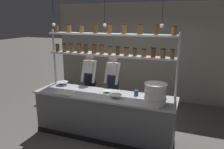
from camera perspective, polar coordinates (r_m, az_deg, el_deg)
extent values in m
plane|color=#5B5651|center=(4.85, -2.07, -15.45)|extent=(40.00, 40.00, 0.00)
cube|color=#9E9384|center=(6.78, 6.63, 6.03)|extent=(5.32, 0.12, 2.88)
cube|color=slate|center=(4.65, -2.12, -10.74)|extent=(2.86, 0.72, 0.88)
cube|color=#B7BABF|center=(4.47, -2.18, -5.39)|extent=(2.92, 0.76, 0.04)
cube|color=black|center=(4.54, -3.97, -17.02)|extent=(2.86, 0.03, 0.10)
cylinder|color=#B7BABF|center=(5.35, -14.49, -0.39)|extent=(0.04, 0.04, 2.18)
cylinder|color=#B7BABF|center=(4.41, 16.35, -3.67)|extent=(0.04, 0.04, 2.18)
cube|color=#B7BABF|center=(4.57, -0.64, 5.06)|extent=(2.76, 0.28, 0.04)
cylinder|color=#513314|center=(5.16, -14.02, 6.72)|extent=(0.09, 0.09, 0.15)
cylinder|color=black|center=(5.15, -14.07, 7.63)|extent=(0.09, 0.09, 0.02)
cylinder|color=brown|center=(5.06, -12.31, 6.79)|extent=(0.09, 0.09, 0.17)
cylinder|color=black|center=(5.05, -12.36, 7.84)|extent=(0.09, 0.09, 0.02)
cylinder|color=brown|center=(4.96, -10.49, 6.80)|extent=(0.09, 0.09, 0.18)
cylinder|color=black|center=(4.95, -10.55, 7.94)|extent=(0.09, 0.09, 0.02)
cylinder|color=brown|center=(4.87, -8.60, 6.74)|extent=(0.10, 0.10, 0.18)
cylinder|color=black|center=(4.85, -8.64, 7.91)|extent=(0.10, 0.10, 0.02)
cylinder|color=#513314|center=(4.79, -6.79, 6.61)|extent=(0.09, 0.09, 0.17)
cylinder|color=black|center=(4.77, -6.82, 7.73)|extent=(0.09, 0.09, 0.02)
cylinder|color=brown|center=(4.70, -4.70, 6.59)|extent=(0.10, 0.10, 0.18)
cylinder|color=black|center=(4.69, -4.73, 7.80)|extent=(0.10, 0.10, 0.02)
cylinder|color=brown|center=(4.63, -2.71, 6.47)|extent=(0.09, 0.09, 0.17)
cylinder|color=black|center=(4.61, -2.72, 7.67)|extent=(0.09, 0.09, 0.02)
cylinder|color=brown|center=(4.56, -0.56, 6.26)|extent=(0.08, 0.08, 0.16)
cylinder|color=black|center=(4.54, -0.56, 7.37)|extent=(0.08, 0.08, 0.02)
cylinder|color=#513314|center=(4.50, 1.51, 6.15)|extent=(0.09, 0.09, 0.16)
cylinder|color=black|center=(4.48, 1.52, 7.29)|extent=(0.09, 0.09, 0.02)
cylinder|color=brown|center=(4.44, 3.78, 5.96)|extent=(0.10, 0.10, 0.15)
cylinder|color=black|center=(4.43, 3.80, 7.05)|extent=(0.10, 0.10, 0.02)
cylinder|color=brown|center=(4.39, 5.96, 5.82)|extent=(0.08, 0.08, 0.15)
cylinder|color=black|center=(4.38, 5.99, 6.91)|extent=(0.09, 0.09, 0.02)
cylinder|color=brown|center=(4.35, 8.31, 5.60)|extent=(0.10, 0.10, 0.14)
cylinder|color=black|center=(4.34, 8.35, 6.64)|extent=(0.10, 0.10, 0.02)
cylinder|color=#513314|center=(4.31, 10.72, 5.62)|extent=(0.09, 0.09, 0.17)
cylinder|color=black|center=(4.30, 10.78, 6.86)|extent=(0.09, 0.09, 0.02)
cylinder|color=brown|center=(4.28, 13.15, 5.37)|extent=(0.10, 0.10, 0.16)
cylinder|color=black|center=(4.27, 13.22, 6.57)|extent=(0.10, 0.10, 0.02)
cylinder|color=brown|center=(4.26, 15.50, 5.19)|extent=(0.08, 0.08, 0.16)
cylinder|color=black|center=(4.25, 15.58, 6.38)|extent=(0.08, 0.08, 0.02)
cube|color=#B7BABF|center=(4.52, -0.65, 10.46)|extent=(2.76, 0.28, 0.04)
cylinder|color=brown|center=(5.13, -14.29, 11.51)|extent=(0.09, 0.09, 0.15)
cylinder|color=black|center=(5.12, -14.35, 12.43)|extent=(0.09, 0.09, 0.02)
cylinder|color=brown|center=(4.95, -11.13, 11.64)|extent=(0.10, 0.10, 0.16)
cylinder|color=black|center=(4.94, -11.18, 12.66)|extent=(0.10, 0.10, 0.02)
cylinder|color=brown|center=(4.79, -7.93, 11.66)|extent=(0.09, 0.09, 0.15)
cylinder|color=black|center=(4.79, -7.96, 12.67)|extent=(0.09, 0.09, 0.02)
cylinder|color=#513314|center=(4.64, -4.31, 11.84)|extent=(0.10, 0.10, 0.18)
cylinder|color=black|center=(4.64, -4.34, 13.05)|extent=(0.10, 0.10, 0.02)
cylinder|color=brown|center=(4.52, -0.69, 11.82)|extent=(0.09, 0.09, 0.18)
cylinder|color=black|center=(4.51, -0.69, 13.08)|extent=(0.09, 0.09, 0.02)
cylinder|color=brown|center=(4.41, 3.18, 11.71)|extent=(0.10, 0.10, 0.17)
cylinder|color=black|center=(4.41, 3.20, 12.98)|extent=(0.10, 0.10, 0.02)
cylinder|color=brown|center=(4.32, 7.30, 11.57)|extent=(0.10, 0.10, 0.18)
cylinder|color=black|center=(4.32, 7.35, 12.87)|extent=(0.10, 0.10, 0.02)
cylinder|color=#513314|center=(4.26, 11.48, 11.31)|extent=(0.09, 0.09, 0.17)
cylinder|color=black|center=(4.26, 11.54, 12.57)|extent=(0.09, 0.09, 0.02)
cylinder|color=brown|center=(4.22, 15.95, 10.91)|extent=(0.10, 0.10, 0.15)
cylinder|color=black|center=(4.21, 16.03, 12.07)|extent=(0.10, 0.10, 0.02)
cylinder|color=black|center=(5.53, -6.39, -7.01)|extent=(0.11, 0.11, 0.81)
cylinder|color=black|center=(5.47, -4.86, -7.23)|extent=(0.11, 0.11, 0.81)
cube|color=black|center=(5.31, -5.78, -1.30)|extent=(0.23, 0.18, 0.35)
cube|color=white|center=(5.24, -5.86, 2.05)|extent=(0.23, 0.19, 0.29)
sphere|color=tan|center=(5.19, -5.94, 4.96)|extent=(0.21, 0.21, 0.21)
cylinder|color=white|center=(5.27, -7.54, 0.99)|extent=(0.08, 0.25, 0.53)
cylinder|color=white|center=(5.15, -4.64, 0.75)|extent=(0.08, 0.25, 0.53)
cylinder|color=black|center=(5.46, -0.48, -7.33)|extent=(0.11, 0.11, 0.78)
cylinder|color=black|center=(5.40, 1.07, -7.60)|extent=(0.11, 0.11, 0.78)
cube|color=#232838|center=(5.24, 0.30, -1.75)|extent=(0.23, 0.19, 0.34)
cube|color=white|center=(5.17, 0.30, 1.54)|extent=(0.23, 0.20, 0.28)
sphere|color=beige|center=(5.12, 0.31, 4.41)|extent=(0.21, 0.21, 0.21)
cylinder|color=white|center=(5.20, -1.43, 0.55)|extent=(0.09, 0.25, 0.52)
cylinder|color=white|center=(5.08, 1.50, 0.22)|extent=(0.09, 0.25, 0.52)
cylinder|color=white|center=(3.98, 11.16, -6.97)|extent=(0.37, 0.37, 0.12)
cylinder|color=silver|center=(3.96, 11.21, -6.08)|extent=(0.40, 0.40, 0.01)
cylinder|color=white|center=(3.94, 11.25, -5.18)|extent=(0.37, 0.37, 0.12)
cylinder|color=silver|center=(3.91, 11.30, -4.27)|extent=(0.40, 0.40, 0.01)
cylinder|color=white|center=(3.89, 11.35, -3.35)|extent=(0.37, 0.37, 0.12)
cylinder|color=silver|center=(3.87, 11.39, -2.42)|extent=(0.40, 0.40, 0.01)
cube|color=silver|center=(4.60, -12.12, -4.74)|extent=(0.40, 0.26, 0.02)
cylinder|color=silver|center=(4.55, -1.32, -4.66)|extent=(0.07, 0.07, 0.01)
cone|color=silver|center=(4.55, -1.32, -4.46)|extent=(0.16, 0.16, 0.05)
cylinder|color=silver|center=(5.21, -12.83, -2.58)|extent=(0.12, 0.12, 0.01)
cone|color=silver|center=(5.20, -12.84, -2.25)|extent=(0.27, 0.27, 0.07)
cylinder|color=silver|center=(4.40, 9.98, -5.56)|extent=(0.10, 0.10, 0.01)
cone|color=silver|center=(4.39, 9.99, -5.25)|extent=(0.23, 0.23, 0.06)
cylinder|color=silver|center=(4.26, 0.98, -6.04)|extent=(0.11, 0.11, 0.01)
cone|color=silver|center=(4.25, 0.98, -5.69)|extent=(0.24, 0.24, 0.07)
cylinder|color=#334C70|center=(4.41, 6.35, -4.75)|extent=(0.08, 0.08, 0.11)
cylinder|color=black|center=(4.76, -15.19, 15.69)|extent=(0.01, 0.01, 0.54)
sphere|color=#F9E5B2|center=(4.76, -14.98, 12.46)|extent=(0.07, 0.07, 0.07)
cylinder|color=black|center=(4.20, -1.92, 16.40)|extent=(0.01, 0.01, 0.54)
sphere|color=#F9E5B2|center=(4.20, -1.89, 12.74)|extent=(0.07, 0.07, 0.07)
cylinder|color=black|center=(3.91, 13.12, 16.20)|extent=(0.01, 0.01, 0.54)
sphere|color=#F9E5B2|center=(3.91, 12.89, 12.27)|extent=(0.07, 0.07, 0.07)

